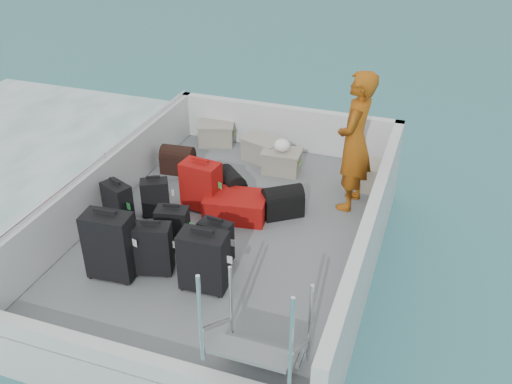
{
  "coord_description": "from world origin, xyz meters",
  "views": [
    {
      "loc": [
        2.27,
        -5.53,
        4.7
      ],
      "look_at": [
        0.22,
        0.34,
        1.0
      ],
      "focal_mm": 40.0,
      "sensor_mm": 36.0,
      "label": 1
    }
  ],
  "objects_px": {
    "suitcase_2": "(155,198)",
    "suitcase_4": "(173,229)",
    "crate_3": "(368,176)",
    "suitcase_8": "(236,206)",
    "suitcase_7": "(216,242)",
    "crate_1": "(263,150)",
    "suitcase_1": "(118,204)",
    "suitcase_0": "(110,246)",
    "crate_2": "(282,162)",
    "suitcase_5": "(201,186)",
    "suitcase_6": "(204,261)",
    "crate_0": "(216,134)",
    "passenger": "(355,142)",
    "suitcase_3": "(153,250)"
  },
  "relations": [
    {
      "from": "suitcase_2",
      "to": "suitcase_4",
      "type": "distance_m",
      "value": 0.82
    },
    {
      "from": "crate_3",
      "to": "suitcase_8",
      "type": "bearing_deg",
      "value": -138.29
    },
    {
      "from": "suitcase_7",
      "to": "crate_3",
      "type": "distance_m",
      "value": 2.65
    },
    {
      "from": "suitcase_8",
      "to": "crate_1",
      "type": "height_order",
      "value": "crate_1"
    },
    {
      "from": "crate_1",
      "to": "suitcase_1",
      "type": "bearing_deg",
      "value": -117.09
    },
    {
      "from": "suitcase_0",
      "to": "crate_2",
      "type": "xyz_separation_m",
      "value": [
        1.06,
        2.93,
        -0.24
      ]
    },
    {
      "from": "suitcase_0",
      "to": "suitcase_1",
      "type": "xyz_separation_m",
      "value": [
        -0.48,
        0.94,
        -0.11
      ]
    },
    {
      "from": "suitcase_0",
      "to": "suitcase_5",
      "type": "relative_size",
      "value": 1.19
    },
    {
      "from": "suitcase_4",
      "to": "crate_2",
      "type": "height_order",
      "value": "suitcase_4"
    },
    {
      "from": "crate_1",
      "to": "crate_2",
      "type": "height_order",
      "value": "crate_1"
    },
    {
      "from": "suitcase_6",
      "to": "suitcase_4",
      "type": "bearing_deg",
      "value": 137.14
    },
    {
      "from": "suitcase_1",
      "to": "suitcase_2",
      "type": "xyz_separation_m",
      "value": [
        0.34,
        0.34,
        -0.03
      ]
    },
    {
      "from": "crate_0",
      "to": "passenger",
      "type": "relative_size",
      "value": 0.29
    },
    {
      "from": "crate_1",
      "to": "crate_3",
      "type": "relative_size",
      "value": 0.94
    },
    {
      "from": "suitcase_6",
      "to": "crate_1",
      "type": "bearing_deg",
      "value": 94.01
    },
    {
      "from": "crate_0",
      "to": "crate_2",
      "type": "relative_size",
      "value": 1.02
    },
    {
      "from": "suitcase_2",
      "to": "suitcase_5",
      "type": "bearing_deg",
      "value": 7.17
    },
    {
      "from": "suitcase_3",
      "to": "crate_0",
      "type": "distance_m",
      "value": 3.37
    },
    {
      "from": "crate_1",
      "to": "suitcase_0",
      "type": "bearing_deg",
      "value": -101.89
    },
    {
      "from": "suitcase_7",
      "to": "crate_1",
      "type": "distance_m",
      "value": 2.59
    },
    {
      "from": "suitcase_3",
      "to": "passenger",
      "type": "bearing_deg",
      "value": 34.67
    },
    {
      "from": "suitcase_0",
      "to": "suitcase_8",
      "type": "xyz_separation_m",
      "value": [
        0.86,
        1.58,
        -0.25
      ]
    },
    {
      "from": "suitcase_1",
      "to": "crate_3",
      "type": "bearing_deg",
      "value": 58.18
    },
    {
      "from": "suitcase_0",
      "to": "suitcase_6",
      "type": "relative_size",
      "value": 1.15
    },
    {
      "from": "passenger",
      "to": "crate_3",
      "type": "bearing_deg",
      "value": 170.73
    },
    {
      "from": "suitcase_8",
      "to": "suitcase_1",
      "type": "bearing_deg",
      "value": 107.11
    },
    {
      "from": "suitcase_3",
      "to": "suitcase_7",
      "type": "bearing_deg",
      "value": 20.82
    },
    {
      "from": "suitcase_8",
      "to": "suitcase_7",
      "type": "bearing_deg",
      "value": 178.78
    },
    {
      "from": "suitcase_0",
      "to": "crate_3",
      "type": "xyz_separation_m",
      "value": [
        2.34,
        2.9,
        -0.22
      ]
    },
    {
      "from": "suitcase_5",
      "to": "crate_0",
      "type": "xyz_separation_m",
      "value": [
        -0.58,
        1.89,
        -0.18
      ]
    },
    {
      "from": "suitcase_6",
      "to": "suitcase_1",
      "type": "bearing_deg",
      "value": 149.82
    },
    {
      "from": "suitcase_3",
      "to": "crate_1",
      "type": "bearing_deg",
      "value": 69.09
    },
    {
      "from": "crate_3",
      "to": "passenger",
      "type": "distance_m",
      "value": 0.94
    },
    {
      "from": "suitcase_4",
      "to": "crate_1",
      "type": "distance_m",
      "value": 2.54
    },
    {
      "from": "suitcase_3",
      "to": "passenger",
      "type": "height_order",
      "value": "passenger"
    },
    {
      "from": "crate_2",
      "to": "suitcase_8",
      "type": "bearing_deg",
      "value": -98.64
    },
    {
      "from": "suitcase_3",
      "to": "crate_3",
      "type": "xyz_separation_m",
      "value": [
        1.93,
        2.7,
        -0.14
      ]
    },
    {
      "from": "crate_1",
      "to": "crate_3",
      "type": "bearing_deg",
      "value": -10.25
    },
    {
      "from": "suitcase_3",
      "to": "suitcase_8",
      "type": "relative_size",
      "value": 0.8
    },
    {
      "from": "crate_0",
      "to": "crate_1",
      "type": "bearing_deg",
      "value": -18.88
    },
    {
      "from": "suitcase_2",
      "to": "crate_1",
      "type": "bearing_deg",
      "value": 40.24
    },
    {
      "from": "crate_2",
      "to": "passenger",
      "type": "distance_m",
      "value": 1.48
    },
    {
      "from": "suitcase_4",
      "to": "suitcase_5",
      "type": "relative_size",
      "value": 0.82
    },
    {
      "from": "suitcase_1",
      "to": "crate_3",
      "type": "relative_size",
      "value": 0.97
    },
    {
      "from": "suitcase_0",
      "to": "suitcase_7",
      "type": "height_order",
      "value": "suitcase_0"
    },
    {
      "from": "suitcase_1",
      "to": "suitcase_7",
      "type": "height_order",
      "value": "suitcase_1"
    },
    {
      "from": "suitcase_6",
      "to": "suitcase_8",
      "type": "bearing_deg",
      "value": 94.49
    },
    {
      "from": "suitcase_3",
      "to": "suitcase_6",
      "type": "bearing_deg",
      "value": -20.6
    },
    {
      "from": "suitcase_7",
      "to": "crate_2",
      "type": "height_order",
      "value": "suitcase_7"
    },
    {
      "from": "suitcase_3",
      "to": "crate_3",
      "type": "distance_m",
      "value": 3.32
    }
  ]
}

